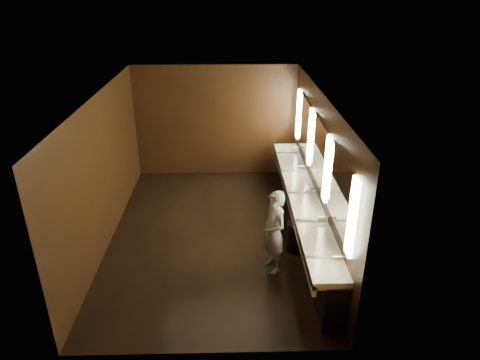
{
  "coord_description": "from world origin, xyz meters",
  "views": [
    {
      "loc": [
        0.35,
        -7.28,
        4.63
      ],
      "look_at": [
        0.53,
        0.0,
        1.19
      ],
      "focal_mm": 32.0,
      "sensor_mm": 36.0,
      "label": 1
    }
  ],
  "objects": [
    {
      "name": "floor",
      "position": [
        0.0,
        0.0,
        0.0
      ],
      "size": [
        6.0,
        6.0,
        0.0
      ],
      "primitive_type": "plane",
      "color": "black",
      "rests_on": "ground"
    },
    {
      "name": "ceiling",
      "position": [
        0.0,
        0.0,
        2.8
      ],
      "size": [
        4.0,
        6.0,
        0.02
      ],
      "primitive_type": "cube",
      "color": "#2D2D2B",
      "rests_on": "wall_back"
    },
    {
      "name": "wall_back",
      "position": [
        0.0,
        3.0,
        1.4
      ],
      "size": [
        4.0,
        0.02,
        2.8
      ],
      "primitive_type": "cube",
      "color": "black",
      "rests_on": "floor"
    },
    {
      "name": "wall_front",
      "position": [
        0.0,
        -3.0,
        1.4
      ],
      "size": [
        4.0,
        0.02,
        2.8
      ],
      "primitive_type": "cube",
      "color": "black",
      "rests_on": "floor"
    },
    {
      "name": "wall_left",
      "position": [
        -2.0,
        0.0,
        1.4
      ],
      "size": [
        0.02,
        6.0,
        2.8
      ],
      "primitive_type": "cube",
      "color": "black",
      "rests_on": "floor"
    },
    {
      "name": "wall_right",
      "position": [
        2.0,
        0.0,
        1.4
      ],
      "size": [
        0.02,
        6.0,
        2.8
      ],
      "primitive_type": "cube",
      "color": "black",
      "rests_on": "floor"
    },
    {
      "name": "sink_counter",
      "position": [
        1.79,
        0.0,
        0.5
      ],
      "size": [
        0.55,
        5.4,
        1.01
      ],
      "color": "black",
      "rests_on": "floor"
    },
    {
      "name": "mirror_band",
      "position": [
        1.98,
        -0.0,
        1.75
      ],
      "size": [
        0.06,
        5.03,
        1.15
      ],
      "color": "#FBF4BE",
      "rests_on": "wall_right"
    },
    {
      "name": "person",
      "position": [
        1.08,
        -1.14,
        0.75
      ],
      "size": [
        0.54,
        0.64,
        1.5
      ],
      "primitive_type": "imported",
      "rotation": [
        0.0,
        0.0,
        -1.17
      ],
      "color": "#869FC8",
      "rests_on": "floor"
    },
    {
      "name": "trash_bin",
      "position": [
        1.58,
        -0.59,
        0.29
      ],
      "size": [
        0.47,
        0.47,
        0.58
      ],
      "primitive_type": "cylinder",
      "rotation": [
        0.0,
        0.0,
        -0.32
      ],
      "color": "black",
      "rests_on": "floor"
    }
  ]
}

